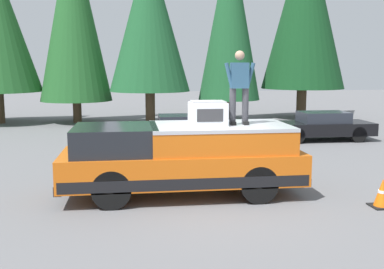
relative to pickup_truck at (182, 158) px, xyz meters
name	(u,v)px	position (x,y,z in m)	size (l,w,h in m)	color
ground_plane	(210,199)	(-0.43, -0.58, -0.87)	(90.00, 90.00, 0.00)	slate
pickup_truck	(182,158)	(0.00, 0.00, 0.00)	(2.01, 5.54, 1.65)	orange
compressor_unit	(208,113)	(-0.10, -0.58, 1.05)	(0.65, 0.84, 0.56)	silver
person_on_truck_bed	(239,85)	(-0.07, -1.31, 1.68)	(0.29, 0.72, 1.69)	#333338
parked_car_black	(321,126)	(7.19, -6.50, -0.29)	(1.64, 4.10, 1.16)	black
parked_car_maroon	(182,130)	(6.74, -0.73, -0.29)	(1.64, 4.10, 1.16)	maroon
traffic_cone	(382,194)	(-1.50, -4.13, -0.58)	(0.47, 0.47, 0.62)	black
conifer_far_left	(305,6)	(15.05, -8.65, 5.49)	(4.70, 4.70, 11.03)	#4C3826
conifer_left	(230,16)	(14.42, -4.21, 4.82)	(3.37, 3.37, 10.24)	#4C3826
conifer_center_left	(149,19)	(13.45, 0.18, 4.51)	(4.15, 4.15, 9.09)	#4C3826
conifer_center_right	(74,12)	(14.56, 4.04, 4.92)	(3.75, 3.75, 10.43)	#4C3826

